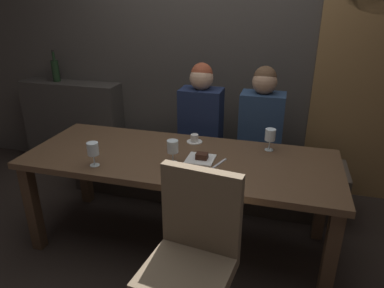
{
  "coord_description": "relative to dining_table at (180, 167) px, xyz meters",
  "views": [
    {
      "loc": [
        0.68,
        -2.15,
        1.78
      ],
      "look_at": [
        0.09,
        0.01,
        0.84
      ],
      "focal_mm": 32.8,
      "sensor_mm": 36.0,
      "label": 1
    }
  ],
  "objects": [
    {
      "name": "ground",
      "position": [
        0.0,
        0.0,
        -0.65
      ],
      "size": [
        9.0,
        9.0,
        0.0
      ],
      "primitive_type": "plane",
      "color": "black"
    },
    {
      "name": "back_wall_tiled",
      "position": [
        0.0,
        1.22,
        0.85
      ],
      "size": [
        6.0,
        0.12,
        3.0
      ],
      "primitive_type": "cube",
      "color": "#423D38",
      "rests_on": "ground"
    },
    {
      "name": "arched_door",
      "position": [
        1.35,
        1.15,
        0.71
      ],
      "size": [
        0.9,
        0.05,
        2.55
      ],
      "color": "olive",
      "rests_on": "ground"
    },
    {
      "name": "back_counter",
      "position": [
        -1.55,
        1.04,
        -0.18
      ],
      "size": [
        1.1,
        0.28,
        0.95
      ],
      "primitive_type": "cube",
      "color": "#38342F",
      "rests_on": "ground"
    },
    {
      "name": "dining_table",
      "position": [
        0.0,
        0.0,
        0.0
      ],
      "size": [
        2.2,
        0.84,
        0.74
      ],
      "color": "#493422",
      "rests_on": "ground"
    },
    {
      "name": "banquette_bench",
      "position": [
        0.0,
        0.7,
        -0.42
      ],
      "size": [
        2.5,
        0.44,
        0.45
      ],
      "color": "#312A23",
      "rests_on": "ground"
    },
    {
      "name": "chair_near_side",
      "position": [
        0.29,
        -0.72,
        -0.09
      ],
      "size": [
        0.49,
        0.49,
        0.98
      ],
      "color": "brown",
      "rests_on": "ground"
    },
    {
      "name": "diner_redhead",
      "position": [
        -0.02,
        0.68,
        0.19
      ],
      "size": [
        0.36,
        0.24,
        0.83
      ],
      "color": "#192342",
      "rests_on": "banquette_bench"
    },
    {
      "name": "diner_bearded",
      "position": [
        0.5,
        0.69,
        0.19
      ],
      "size": [
        0.36,
        0.24,
        0.83
      ],
      "color": "navy",
      "rests_on": "banquette_bench"
    },
    {
      "name": "wine_bottle_dark_red",
      "position": [
        -1.7,
        1.04,
        0.42
      ],
      "size": [
        0.08,
        0.08,
        0.33
      ],
      "color": "black",
      "rests_on": "back_counter"
    },
    {
      "name": "wine_glass_end_left",
      "position": [
        -0.01,
        -0.11,
        0.2
      ],
      "size": [
        0.08,
        0.08,
        0.16
      ],
      "color": "silver",
      "rests_on": "dining_table"
    },
    {
      "name": "wine_glass_end_right",
      "position": [
        -0.51,
        -0.29,
        0.2
      ],
      "size": [
        0.08,
        0.08,
        0.16
      ],
      "color": "silver",
      "rests_on": "dining_table"
    },
    {
      "name": "wine_glass_center_back",
      "position": [
        0.6,
        0.28,
        0.2
      ],
      "size": [
        0.08,
        0.08,
        0.16
      ],
      "color": "silver",
      "rests_on": "dining_table"
    },
    {
      "name": "espresso_cup",
      "position": [
        0.03,
        0.28,
        0.11
      ],
      "size": [
        0.12,
        0.12,
        0.06
      ],
      "color": "white",
      "rests_on": "dining_table"
    },
    {
      "name": "dessert_plate",
      "position": [
        0.16,
        -0.02,
        0.1
      ],
      "size": [
        0.19,
        0.19,
        0.05
      ],
      "color": "white",
      "rests_on": "dining_table"
    },
    {
      "name": "fork_on_table",
      "position": [
        0.29,
        -0.04,
        0.09
      ],
      "size": [
        0.07,
        0.17,
        0.01
      ],
      "primitive_type": "cube",
      "rotation": [
        0.0,
        0.0,
        -0.35
      ],
      "color": "silver",
      "rests_on": "dining_table"
    },
    {
      "name": "folded_napkin",
      "position": [
        0.4,
        -0.32,
        0.09
      ],
      "size": [
        0.14,
        0.14,
        0.01
      ],
      "primitive_type": "cube",
      "rotation": [
        0.0,
        0.0,
        -0.48
      ],
      "color": "silver",
      "rests_on": "dining_table"
    }
  ]
}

